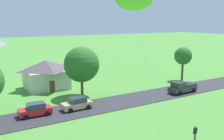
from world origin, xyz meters
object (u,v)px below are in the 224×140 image
(tree_near_left, at_px, (183,56))
(parked_car_tan_west_end, at_px, (77,104))
(house_leftmost, at_px, (46,74))
(parked_car_red_mid_west, at_px, (35,110))
(pickup_truck_charcoal_west_side, at_px, (182,87))
(tree_center, at_px, (82,65))
(watcher_person, at_px, (195,133))

(tree_near_left, bearing_deg, parked_car_tan_west_end, -167.85)
(house_leftmost, relative_size, parked_car_red_mid_west, 1.84)
(house_leftmost, bearing_deg, pickup_truck_charcoal_west_side, -39.24)
(tree_near_left, height_order, pickup_truck_charcoal_west_side, tree_near_left)
(house_leftmost, height_order, pickup_truck_charcoal_west_side, house_leftmost)
(parked_car_tan_west_end, relative_size, pickup_truck_charcoal_west_side, 0.80)
(house_leftmost, relative_size, tree_center, 0.95)
(tree_center, distance_m, pickup_truck_charcoal_west_side, 17.61)
(pickup_truck_charcoal_west_side, relative_size, watcher_person, 3.14)
(house_leftmost, relative_size, tree_near_left, 1.12)
(house_leftmost, relative_size, watcher_person, 4.66)
(tree_center, relative_size, parked_car_red_mid_west, 1.92)
(tree_near_left, relative_size, parked_car_tan_west_end, 1.65)
(tree_near_left, bearing_deg, house_leftmost, 162.67)
(tree_center, relative_size, parked_car_tan_west_end, 1.94)
(tree_center, xyz_separation_m, parked_car_tan_west_end, (-3.48, -5.82, -4.41))
(tree_near_left, relative_size, pickup_truck_charcoal_west_side, 1.32)
(pickup_truck_charcoal_west_side, bearing_deg, parked_car_red_mid_west, 175.24)
(parked_car_red_mid_west, relative_size, watcher_person, 2.54)
(house_leftmost, height_order, parked_car_red_mid_west, house_leftmost)
(tree_center, height_order, watcher_person, tree_center)
(pickup_truck_charcoal_west_side, bearing_deg, house_leftmost, 140.76)
(tree_near_left, bearing_deg, pickup_truck_charcoal_west_side, -136.13)
(pickup_truck_charcoal_west_side, bearing_deg, tree_center, 154.58)
(tree_center, distance_m, parked_car_tan_west_end, 8.09)
(parked_car_tan_west_end, relative_size, parked_car_red_mid_west, 0.99)
(pickup_truck_charcoal_west_side, distance_m, watcher_person, 18.67)
(parked_car_red_mid_west, relative_size, pickup_truck_charcoal_west_side, 0.81)
(house_leftmost, bearing_deg, watcher_person, -77.68)
(tree_center, relative_size, pickup_truck_charcoal_west_side, 1.56)
(tree_center, bearing_deg, house_leftmost, 113.13)
(house_leftmost, distance_m, watcher_person, 30.04)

